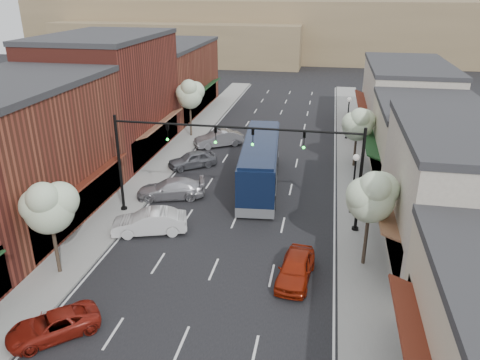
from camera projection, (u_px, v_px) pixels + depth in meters
The scene contains 28 objects.
ground at pixel (205, 290), 24.60m from camera, with size 160.00×160.00×0.00m, color black.
sidewalk_left at pixel (167, 160), 42.79m from camera, with size 2.80×73.00×0.15m, color gray.
sidewalk_right at pixel (355, 172), 39.90m from camera, with size 2.80×73.00×0.15m, color gray.
curb_left at pixel (182, 161), 42.55m from camera, with size 0.25×73.00×0.17m, color gray.
curb_right at pixel (338, 171), 40.14m from camera, with size 0.25×73.00×0.17m, color gray.
bldg_left_midnear at pixel (16, 153), 30.69m from camera, with size 10.14×14.10×9.40m.
bldg_left_midfar at pixel (109, 96), 43.10m from camera, with size 10.14×14.10×10.90m.
bldg_left_far at pixel (167, 78), 58.09m from camera, with size 10.14×18.10×8.40m.
bldg_right_midnear at pixel (467, 196), 26.17m from camera, with size 9.14×12.10×7.90m.
bldg_right_midfar at pixel (427, 143), 37.34m from camera, with size 9.14×12.10×6.40m.
bldg_right_far at pixel (405, 99), 49.85m from camera, with size 9.14×16.10×7.40m.
hill_far at pixel (307, 28), 103.90m from camera, with size 120.00×30.00×12.00m, color #7A6647.
hill_near at pixel (183, 41), 98.09m from camera, with size 50.00×20.00×8.00m, color #7A6647.
signal_mast_right at pixel (323, 163), 29.10m from camera, with size 8.22×0.46×7.00m.
signal_mast_left at pixel (151, 152), 31.04m from camera, with size 8.22×0.46×7.00m.
tree_right_near at pixel (372, 195), 25.02m from camera, with size 2.85×2.65×5.95m.
tree_right_far at pixel (358, 123), 39.71m from camera, with size 2.85×2.65×5.43m.
tree_left_near at pixel (49, 206), 24.34m from camera, with size 2.85×2.65×5.69m.
tree_left_far at pixel (190, 94), 47.77m from camera, with size 2.85×2.65×6.13m.
lamp_post_near at pixel (355, 174), 31.62m from camera, with size 0.44×0.44×4.44m.
lamp_post_far at pixel (348, 111), 47.49m from camera, with size 0.44×0.44×4.44m.
coach_bus at pixel (260, 163), 36.67m from camera, with size 3.74×12.44×3.74m.
red_hatchback at pixel (296, 268), 25.20m from camera, with size 1.72×4.27×1.45m, color maroon.
parked_car_a at pixel (53, 325), 21.21m from camera, with size 1.88×4.08×1.13m, color maroon.
parked_car_b at pixel (150, 222), 30.00m from camera, with size 1.66×4.76×1.57m, color silver.
parked_car_c at pixel (171, 189), 35.03m from camera, with size 2.06×5.06×1.47m, color #ABAAAF.
parked_car_d at pixel (192, 160), 40.93m from camera, with size 1.72×4.27×1.46m, color #5C5E64.
parked_car_e at pixel (219, 139), 46.32m from camera, with size 1.67×4.79×1.58m, color gray.
Camera 1 is at (5.64, -19.76, 14.83)m, focal length 35.00 mm.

